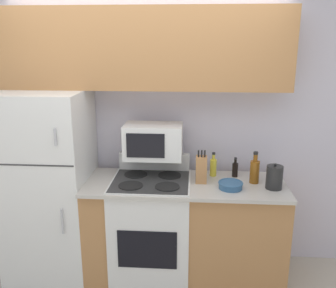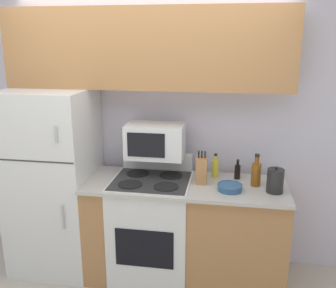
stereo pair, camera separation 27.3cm
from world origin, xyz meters
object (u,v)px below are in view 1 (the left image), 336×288
at_px(refrigerator, 49,185).
at_px(kettle, 274,177).
at_px(knife_block, 201,169).
at_px(microwave, 153,141).
at_px(bottle_cooking_spray, 213,167).
at_px(bottle_soy_sauce, 235,169).
at_px(stove, 151,228).
at_px(bottle_whiskey, 255,171).
at_px(bowl, 231,185).

xyz_separation_m(refrigerator, kettle, (1.98, -0.13, 0.18)).
distance_m(refrigerator, kettle, 2.00).
bearing_deg(knife_block, microwave, 163.21).
relative_size(bottle_cooking_spray, bottle_soy_sauce, 1.22).
bearing_deg(microwave, stove, -93.37).
xyz_separation_m(stove, bottle_cooking_spray, (0.55, 0.19, 0.54)).
bearing_deg(refrigerator, knife_block, -1.19).
bearing_deg(bottle_soy_sauce, refrigerator, -175.58).
height_order(refrigerator, stove, refrigerator).
bearing_deg(refrigerator, kettle, -3.66).
bearing_deg(kettle, bottle_whiskey, 140.86).
height_order(stove, bottle_whiskey, bottle_whiskey).
bearing_deg(microwave, refrigerator, -173.96).
bearing_deg(bottle_soy_sauce, bottle_whiskey, -42.66).
bearing_deg(bottle_cooking_spray, refrigerator, -174.67).
distance_m(refrigerator, stove, 1.01).
xyz_separation_m(knife_block, bottle_whiskey, (0.46, 0.02, -0.01)).
distance_m(microwave, bottle_whiskey, 0.92).
xyz_separation_m(stove, kettle, (1.04, -0.08, 0.55)).
bearing_deg(bottle_soy_sauce, microwave, -177.68).
distance_m(knife_block, bowl, 0.29).
bearing_deg(bottle_soy_sauce, bowl, -102.53).
height_order(knife_block, bowl, knife_block).
xyz_separation_m(microwave, bottle_whiskey, (0.89, -0.11, -0.22)).
height_order(bowl, bottle_soy_sauce, bottle_soy_sauce).
relative_size(stove, bottle_cooking_spray, 5.04).
distance_m(refrigerator, bowl, 1.64).
bearing_deg(bottle_whiskey, microwave, 172.96).
distance_m(bowl, bottle_soy_sauce, 0.29).
bearing_deg(kettle, microwave, 167.58).
relative_size(refrigerator, bottle_whiskey, 6.14).
xyz_separation_m(stove, knife_block, (0.44, 0.02, 0.57)).
height_order(bottle_whiskey, bottle_soy_sauce, bottle_whiskey).
xyz_separation_m(knife_block, bowl, (0.24, -0.13, -0.09)).
bearing_deg(stove, bowl, -8.95).
bearing_deg(knife_block, bottle_soy_sauce, 27.38).
height_order(knife_block, kettle, knife_block).
xyz_separation_m(bottle_whiskey, kettle, (0.14, -0.12, -0.01)).
distance_m(knife_block, bottle_whiskey, 0.46).
height_order(refrigerator, knife_block, refrigerator).
xyz_separation_m(bowl, bottle_whiskey, (0.21, 0.15, 0.08)).
xyz_separation_m(knife_block, kettle, (0.60, -0.10, -0.02)).
bearing_deg(refrigerator, bottle_whiskey, -0.28).
xyz_separation_m(refrigerator, stove, (0.94, -0.05, -0.37)).
bearing_deg(bottle_cooking_spray, knife_block, -123.47).
bearing_deg(microwave, bottle_soy_sauce, 2.32).
height_order(microwave, bowl, microwave).
height_order(stove, knife_block, knife_block).
height_order(bowl, bottle_cooking_spray, bottle_cooking_spray).
bearing_deg(microwave, bowl, -20.77).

